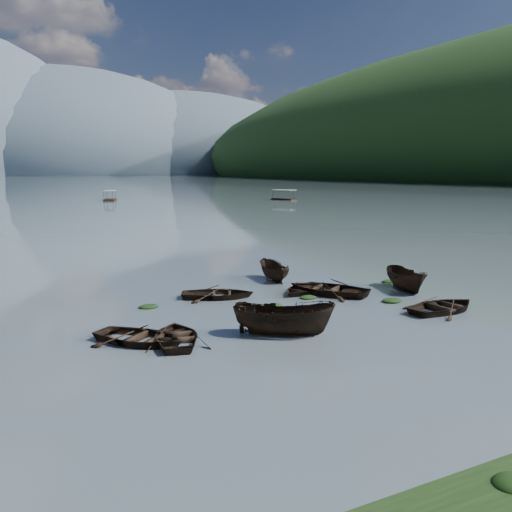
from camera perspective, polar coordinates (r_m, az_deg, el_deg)
name	(u,v)px	position (r m, az deg, el deg)	size (l,w,h in m)	color
ground_plane	(377,332)	(27.62, 12.01, -7.43)	(2400.00, 2400.00, 0.00)	slate
haze_mtn_c	(62,174)	(933.51, -18.82, 7.77)	(520.00, 520.00, 260.00)	#475666
haze_mtn_d	(173,174)	(980.04, -8.29, 8.16)	(520.00, 520.00, 220.00)	#475666
rowboat_0	(140,343)	(25.90, -11.54, -8.50)	(3.11, 4.35, 0.90)	black
rowboat_1	(177,342)	(25.80, -7.90, -8.48)	(2.91, 4.08, 0.85)	black
rowboat_2	(283,335)	(26.57, 2.75, -7.89)	(1.78, 4.73, 1.83)	black
rowboat_3	(328,294)	(35.32, 7.20, -3.77)	(3.60, 5.04, 1.04)	black
rowboat_4	(444,311)	(32.43, 18.26, -5.27)	(3.21, 4.49, 0.93)	black
rowboat_5	(406,290)	(37.32, 14.78, -3.32)	(1.62, 4.32, 1.67)	black
rowboat_6	(218,298)	(34.03, -3.85, -4.20)	(3.06, 4.28, 0.89)	black
rowboat_7	(304,292)	(35.56, 4.84, -3.65)	(2.83, 3.97, 0.82)	black
rowboat_8	(273,280)	(39.40, 1.75, -2.41)	(1.45, 3.85, 1.49)	black
weed_clump_0	(154,346)	(25.35, -10.20, -8.85)	(1.14, 0.94, 0.25)	black
weed_clump_1	(308,298)	(33.97, 5.22, -4.24)	(1.04, 0.83, 0.23)	black
weed_clump_2	(392,302)	(33.86, 13.43, -4.48)	(1.22, 0.98, 0.26)	black
weed_clump_3	(332,292)	(35.76, 7.65, -3.62)	(0.79, 0.66, 0.17)	black
weed_clump_4	(432,306)	(33.56, 17.23, -4.76)	(1.08, 0.86, 0.22)	black
weed_clump_5	(149,308)	(32.16, -10.68, -5.09)	(1.11, 0.89, 0.23)	black
weed_clump_6	(274,306)	(31.96, 1.78, -5.03)	(0.97, 0.81, 0.20)	black
weed_clump_7	(389,282)	(39.58, 13.20, -2.58)	(1.11, 0.88, 0.24)	black
pontoon_centre	(110,201)	(143.40, -14.39, 5.39)	(2.57, 6.17, 2.37)	black
pontoon_right	(284,200)	(142.35, 2.82, 5.63)	(2.61, 6.26, 2.40)	black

